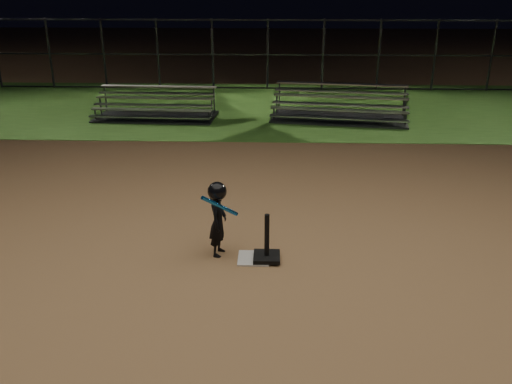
% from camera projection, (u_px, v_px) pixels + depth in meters
% --- Properties ---
extents(ground, '(80.00, 80.00, 0.00)m').
position_uv_depth(ground, '(254.00, 259.00, 7.77)').
color(ground, '#976D44').
rests_on(ground, ground).
extents(grass_strip, '(60.00, 8.00, 0.01)m').
position_uv_depth(grass_strip, '(266.00, 107.00, 17.06)').
color(grass_strip, '#315D1E').
rests_on(grass_strip, ground).
extents(home_plate, '(0.45, 0.45, 0.02)m').
position_uv_depth(home_plate, '(254.00, 258.00, 7.77)').
color(home_plate, beige).
rests_on(home_plate, ground).
extents(batting_tee, '(0.38, 0.38, 0.70)m').
position_uv_depth(batting_tee, '(267.00, 251.00, 7.69)').
color(batting_tee, black).
rests_on(batting_tee, home_plate).
extents(child_batter, '(0.50, 0.56, 1.13)m').
position_uv_depth(child_batter, '(218.00, 217.00, 7.69)').
color(child_batter, black).
rests_on(child_batter, ground).
extents(bleacher_left, '(3.52, 1.84, 0.84)m').
position_uv_depth(bleacher_left, '(156.00, 112.00, 15.67)').
color(bleacher_left, '#A4A3A8').
rests_on(bleacher_left, ground).
extents(bleacher_right, '(4.06, 2.42, 0.94)m').
position_uv_depth(bleacher_right, '(339.00, 113.00, 15.51)').
color(bleacher_right, '#B8B8BD').
rests_on(bleacher_right, ground).
extents(backstop_fence, '(20.08, 0.08, 2.50)m').
position_uv_depth(backstop_fence, '(268.00, 55.00, 19.39)').
color(backstop_fence, '#38383D').
rests_on(backstop_fence, ground).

